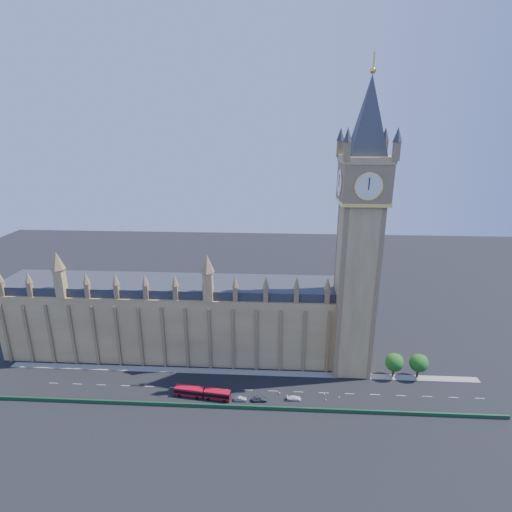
# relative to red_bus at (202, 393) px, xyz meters

# --- Properties ---
(ground) EXTENTS (400.00, 400.00, 0.00)m
(ground) POSITION_rel_red_bus_xyz_m (9.86, 4.37, -1.57)
(ground) COLOR black
(ground) RESTS_ON ground
(palace_westminster) EXTENTS (120.00, 20.00, 28.00)m
(palace_westminster) POSITION_rel_red_bus_xyz_m (-15.14, 26.37, 12.29)
(palace_westminster) COLOR olive
(palace_westminster) RESTS_ON ground
(elizabeth_tower) EXTENTS (20.59, 20.59, 105.00)m
(elizabeth_tower) POSITION_rel_red_bus_xyz_m (47.86, 18.37, 52.99)
(elizabeth_tower) COLOR olive
(elizabeth_tower) RESTS_ON ground
(bridge_parapet) EXTENTS (160.00, 0.60, 1.20)m
(bridge_parapet) POSITION_rel_red_bus_xyz_m (9.86, -4.63, -0.97)
(bridge_parapet) COLOR #1E4C2D
(bridge_parapet) RESTS_ON ground
(kerb_north) EXTENTS (160.00, 3.00, 0.16)m
(kerb_north) POSITION_rel_red_bus_xyz_m (9.86, 13.87, -1.49)
(kerb_north) COLOR gray
(kerb_north) RESTS_ON ground
(tree_east_near) EXTENTS (6.00, 6.00, 8.50)m
(tree_east_near) POSITION_rel_red_bus_xyz_m (62.08, 14.46, 4.07)
(tree_east_near) COLOR #382619
(tree_east_near) RESTS_ON ground
(tree_east_far) EXTENTS (6.00, 6.00, 8.50)m
(tree_east_far) POSITION_rel_red_bus_xyz_m (70.08, 14.46, 4.07)
(tree_east_far) COLOR #382619
(tree_east_far) RESTS_ON ground
(red_bus) EXTENTS (17.72, 4.66, 2.98)m
(red_bus) POSITION_rel_red_bus_xyz_m (0.00, 0.00, 0.00)
(red_bus) COLOR #AF0B1F
(red_bus) RESTS_ON ground
(car_grey) EXTENTS (4.77, 2.22, 1.58)m
(car_grey) POSITION_rel_red_bus_xyz_m (17.71, -0.75, -0.78)
(car_grey) COLOR #43454B
(car_grey) RESTS_ON ground
(car_silver) EXTENTS (3.94, 1.37, 1.30)m
(car_silver) POSITION_rel_red_bus_xyz_m (11.86, -0.99, -0.92)
(car_silver) COLOR #93969A
(car_silver) RESTS_ON ground
(car_white) EXTENTS (4.46, 2.11, 1.26)m
(car_white) POSITION_rel_red_bus_xyz_m (28.30, 0.41, -0.94)
(car_white) COLOR white
(car_white) RESTS_ON ground
(cone_a) EXTENTS (0.49, 0.49, 0.72)m
(cone_a) POSITION_rel_red_bus_xyz_m (37.87, 3.26, -1.22)
(cone_a) COLOR black
(cone_a) RESTS_ON ground
(cone_b) EXTENTS (0.62, 0.62, 0.75)m
(cone_b) POSITION_rel_red_bus_xyz_m (23.86, 2.87, -1.20)
(cone_b) COLOR black
(cone_b) RESTS_ON ground
(cone_c) EXTENTS (0.45, 0.45, 0.65)m
(cone_c) POSITION_rel_red_bus_xyz_m (37.98, 0.44, -1.25)
(cone_c) COLOR black
(cone_c) RESTS_ON ground
(cone_d) EXTENTS (0.49, 0.49, 0.62)m
(cone_d) POSITION_rel_red_bus_xyz_m (42.27, 2.01, -1.27)
(cone_d) COLOR black
(cone_d) RESTS_ON ground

